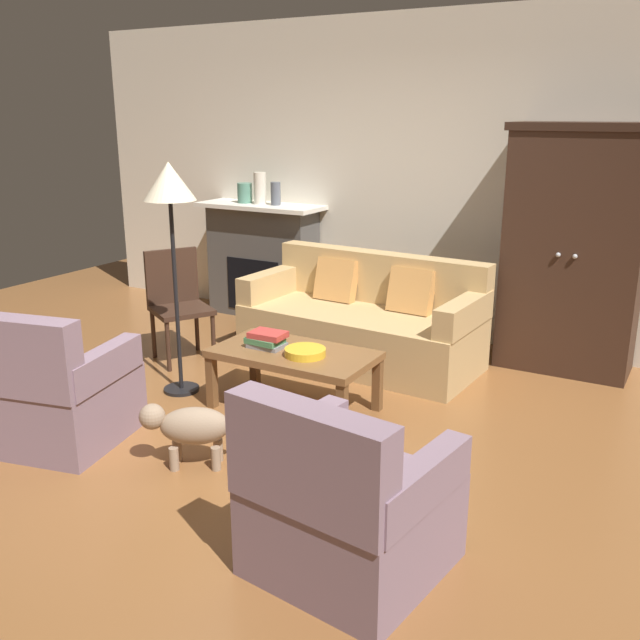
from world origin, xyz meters
name	(u,v)px	position (x,y,z in m)	size (l,w,h in m)	color
ground_plane	(264,434)	(0.00, 0.00, 0.00)	(9.60, 9.60, 0.00)	brown
back_wall	(422,180)	(0.00, 2.55, 1.40)	(7.20, 0.10, 2.80)	silver
fireplace	(263,259)	(-1.55, 2.30, 0.57)	(1.26, 0.48, 1.12)	#4C4947
armoire	(574,250)	(1.40, 2.22, 0.96)	(1.06, 0.57, 1.91)	#382319
couch	(363,324)	(-0.07, 1.57, 0.32)	(1.96, 0.96, 0.86)	tan
coffee_table	(294,358)	(-0.05, 0.45, 0.37)	(1.10, 0.60, 0.42)	brown
fruit_bowl	(305,352)	(0.07, 0.40, 0.45)	(0.28, 0.28, 0.05)	gold
book_stack	(267,340)	(-0.25, 0.42, 0.48)	(0.27, 0.19, 0.11)	gray
mantel_vase_jade	(245,193)	(-1.73, 2.28, 1.22)	(0.14, 0.14, 0.19)	slate
mantel_vase_cream	(260,188)	(-1.55, 2.28, 1.27)	(0.12, 0.12, 0.30)	beige
mantel_vase_slate	(276,194)	(-1.37, 2.28, 1.23)	(0.09, 0.09, 0.22)	#565B66
armchair_near_left	(54,395)	(-1.05, -0.72, 0.32)	(0.91, 0.92, 0.88)	gray
armchair_near_right	(346,508)	(1.10, -0.98, 0.32)	(0.86, 0.86, 0.88)	gray
side_chair_wooden	(177,298)	(-1.44, 0.88, 0.51)	(0.60, 0.60, 0.90)	#382319
floor_lamp	(170,195)	(-0.94, 0.31, 1.43)	(0.36, 0.36, 1.66)	black
dog	(189,427)	(-0.14, -0.55, 0.25)	(0.51, 0.39, 0.39)	gray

